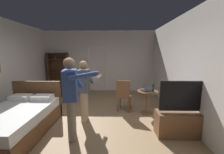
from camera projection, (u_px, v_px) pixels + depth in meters
The scene contains 15 objects.
ground_plane at pixel (86, 124), 3.64m from camera, with size 7.44×7.44×0.00m, color #997A56.
wall_back at pixel (100, 61), 6.80m from camera, with size 5.32×0.12×2.83m, color silver.
wall_right at pixel (194, 70), 3.34m from camera, with size 0.12×7.00×2.83m, color silver.
doorway_frame at pixel (97, 65), 6.75m from camera, with size 0.93×0.08×2.13m.
bed at pixel (17, 120), 3.23m from camera, with size 1.35×2.04×1.02m.
bookshelf at pixel (59, 71), 6.69m from camera, with size 0.92×0.32×1.81m.
tv_flatscreen at pixel (184, 120), 3.10m from camera, with size 1.18×0.40×1.23m.
side_table at pixel (147, 98), 4.24m from camera, with size 0.60×0.60×0.70m.
laptop at pixel (147, 89), 4.15m from camera, with size 0.41×0.42×0.15m.
bottle_on_table at pixel (153, 88), 4.10m from camera, with size 0.06×0.06×0.24m.
wooden_chair at pixel (124, 94), 4.41m from camera, with size 0.52×0.52×0.99m.
person_blue_shirt at pixel (71, 92), 2.92m from camera, with size 0.80×0.64×1.71m.
person_striped_shirt at pixel (84, 87), 3.71m from camera, with size 0.62×0.52×1.61m.
suitcase_dark at pixel (68, 92), 6.10m from camera, with size 0.54×0.40×0.30m, color black.
suitcase_small at pixel (70, 90), 6.06m from camera, with size 0.56×0.35×0.47m, color #1E2D38.
Camera 1 is at (0.74, -3.37, 1.80)m, focal length 22.78 mm.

